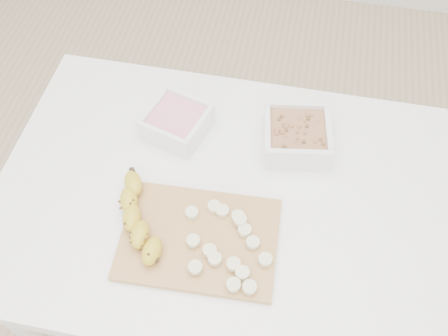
% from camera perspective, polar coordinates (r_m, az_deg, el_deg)
% --- Properties ---
extents(ground, '(3.50, 3.50, 0.00)m').
position_cam_1_polar(ground, '(1.78, -0.20, -15.66)').
color(ground, '#C6AD89').
rests_on(ground, ground).
extents(table, '(1.00, 0.70, 0.75)m').
position_cam_1_polar(table, '(1.18, -0.29, -5.47)').
color(table, white).
rests_on(table, ground).
extents(bowl_yogurt, '(0.16, 0.16, 0.06)m').
position_cam_1_polar(bowl_yogurt, '(1.18, -5.41, 5.28)').
color(bowl_yogurt, white).
rests_on(bowl_yogurt, table).
extents(bowl_granola, '(0.17, 0.17, 0.07)m').
position_cam_1_polar(bowl_granola, '(1.15, 8.29, 3.65)').
color(bowl_granola, white).
rests_on(bowl_granola, table).
extents(cutting_board, '(0.33, 0.24, 0.01)m').
position_cam_1_polar(cutting_board, '(1.03, -2.85, -8.10)').
color(cutting_board, '#C0844C').
rests_on(cutting_board, table).
extents(banana, '(0.12, 0.22, 0.04)m').
position_cam_1_polar(banana, '(1.04, -9.66, -5.74)').
color(banana, gold).
rests_on(banana, cutting_board).
extents(banana_slices, '(0.19, 0.19, 0.02)m').
position_cam_1_polar(banana_slices, '(1.01, 0.39, -8.74)').
color(banana_slices, beige).
rests_on(banana_slices, cutting_board).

